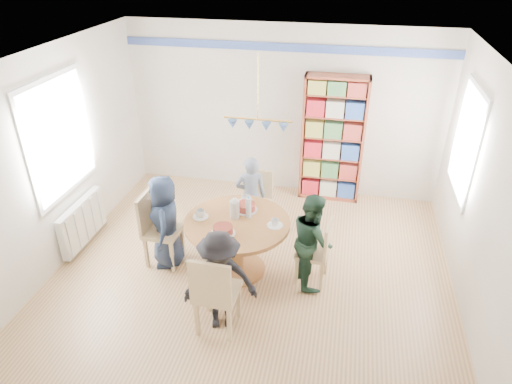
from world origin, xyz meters
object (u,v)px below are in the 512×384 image
(chair_right, at_px, (319,249))
(chair_far, at_px, (258,197))
(person_near, at_px, (220,281))
(bookshelf, at_px, (332,141))
(dining_table, at_px, (237,234))
(chair_near, at_px, (215,291))
(radiator, at_px, (83,222))
(person_left, at_px, (166,222))
(chair_left, at_px, (156,225))
(person_right, at_px, (312,240))
(person_far, at_px, (251,196))

(chair_right, relative_size, chair_far, 0.99)
(person_near, bearing_deg, bookshelf, 56.12)
(dining_table, bearing_deg, person_near, -87.23)
(chair_near, bearing_deg, bookshelf, 73.11)
(radiator, distance_m, chair_far, 2.45)
(person_left, height_order, person_near, person_left)
(chair_left, xyz_separation_m, person_left, (0.14, -0.01, 0.08))
(radiator, xyz_separation_m, chair_near, (2.25, -1.19, 0.21))
(chair_left, height_order, person_right, person_right)
(chair_far, xyz_separation_m, person_left, (-0.96, -1.09, 0.15))
(chair_left, relative_size, person_left, 0.79)
(person_right, bearing_deg, chair_far, 20.39)
(person_left, bearing_deg, person_right, 73.16)
(person_left, relative_size, person_near, 1.04)
(bookshelf, bearing_deg, dining_table, -114.61)
(chair_far, distance_m, person_right, 1.41)
(chair_far, relative_size, person_near, 0.73)
(radiator, bearing_deg, person_right, -2.57)
(dining_table, height_order, chair_far, chair_far)
(chair_near, distance_m, person_left, 1.41)
(person_right, relative_size, person_far, 1.02)
(dining_table, bearing_deg, chair_near, -89.15)
(chair_left, relative_size, person_far, 0.83)
(chair_far, height_order, person_right, person_right)
(chair_near, xyz_separation_m, person_right, (0.91, 1.05, 0.06))
(person_far, xyz_separation_m, bookshelf, (1.03, 1.28, 0.40))
(person_right, relative_size, person_near, 1.01)
(dining_table, height_order, chair_right, chair_right)
(chair_far, distance_m, bookshelf, 1.55)
(person_right, bearing_deg, chair_left, 70.86)
(person_far, relative_size, person_near, 0.99)
(person_right, bearing_deg, chair_right, -101.69)
(chair_left, height_order, bookshelf, bookshelf)
(bookshelf, bearing_deg, chair_right, -89.68)
(chair_left, height_order, person_far, person_far)
(person_far, distance_m, person_near, 1.85)
(chair_near, bearing_deg, person_far, 91.28)
(person_near, bearing_deg, person_left, 119.45)
(radiator, relative_size, person_left, 0.79)
(chair_right, height_order, person_right, person_right)
(dining_table, distance_m, chair_near, 1.06)
(chair_far, height_order, person_left, person_left)
(chair_left, xyz_separation_m, chair_right, (2.08, 0.01, -0.07))
(person_near, bearing_deg, chair_near, -122.49)
(person_left, height_order, person_far, person_left)
(radiator, xyz_separation_m, dining_table, (2.23, -0.14, 0.21))
(person_far, bearing_deg, person_right, 119.50)
(person_far, bearing_deg, dining_table, 74.66)
(chair_far, xyz_separation_m, person_right, (0.89, -1.08, 0.13))
(radiator, relative_size, bookshelf, 0.50)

